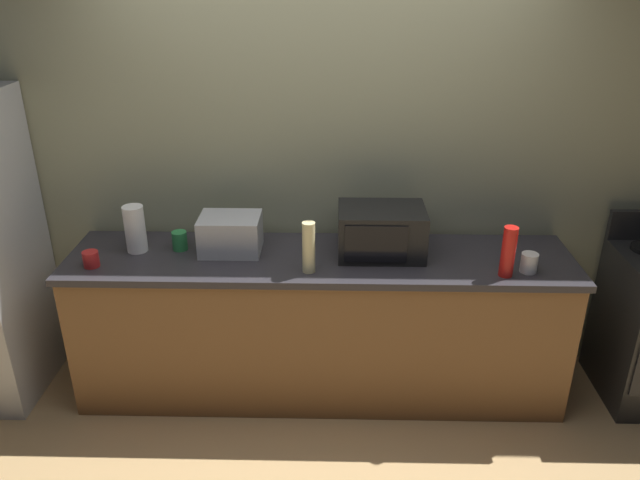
{
  "coord_description": "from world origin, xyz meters",
  "views": [
    {
      "loc": [
        0.07,
        -2.72,
        2.43
      ],
      "look_at": [
        0.0,
        0.4,
        1.0
      ],
      "focal_mm": 34.75,
      "sensor_mm": 36.0,
      "label": 1
    }
  ],
  "objects_px": {
    "microwave": "(381,231)",
    "paper_towel_roll": "(135,229)",
    "mug_white": "(529,263)",
    "mug_green": "(180,241)",
    "bottle_hand_soap": "(309,247)",
    "bottle_hot_sauce": "(508,252)",
    "toaster_oven": "(230,234)",
    "mug_red": "(91,259)"
  },
  "relations": [
    {
      "from": "mug_red",
      "to": "toaster_oven",
      "type": "bearing_deg",
      "value": 16.35
    },
    {
      "from": "microwave",
      "to": "bottle_hand_soap",
      "type": "bearing_deg",
      "value": -149.62
    },
    {
      "from": "bottle_hot_sauce",
      "to": "mug_green",
      "type": "xyz_separation_m",
      "value": [
        -1.78,
        0.28,
        -0.08
      ]
    },
    {
      "from": "paper_towel_roll",
      "to": "bottle_hand_soap",
      "type": "distance_m",
      "value": 1.02
    },
    {
      "from": "bottle_hand_soap",
      "to": "mug_green",
      "type": "height_order",
      "value": "bottle_hand_soap"
    },
    {
      "from": "paper_towel_roll",
      "to": "bottle_hand_soap",
      "type": "height_order",
      "value": "bottle_hand_soap"
    },
    {
      "from": "bottle_hot_sauce",
      "to": "mug_red",
      "type": "relative_size",
      "value": 3.17
    },
    {
      "from": "mug_white",
      "to": "mug_green",
      "type": "height_order",
      "value": "mug_green"
    },
    {
      "from": "bottle_hot_sauce",
      "to": "mug_green",
      "type": "distance_m",
      "value": 1.81
    },
    {
      "from": "microwave",
      "to": "bottle_hand_soap",
      "type": "distance_m",
      "value": 0.46
    },
    {
      "from": "toaster_oven",
      "to": "paper_towel_roll",
      "type": "distance_m",
      "value": 0.54
    },
    {
      "from": "paper_towel_roll",
      "to": "bottle_hot_sauce",
      "type": "bearing_deg",
      "value": -7.21
    },
    {
      "from": "mug_red",
      "to": "bottle_hand_soap",
      "type": "bearing_deg",
      "value": -1.51
    },
    {
      "from": "bottle_hand_soap",
      "to": "paper_towel_roll",
      "type": "bearing_deg",
      "value": 166.66
    },
    {
      "from": "microwave",
      "to": "mug_green",
      "type": "xyz_separation_m",
      "value": [
        -1.14,
        0.02,
        -0.08
      ]
    },
    {
      "from": "microwave",
      "to": "toaster_oven",
      "type": "bearing_deg",
      "value": 179.18
    },
    {
      "from": "microwave",
      "to": "toaster_oven",
      "type": "relative_size",
      "value": 1.41
    },
    {
      "from": "mug_green",
      "to": "microwave",
      "type": "bearing_deg",
      "value": -1.21
    },
    {
      "from": "mug_white",
      "to": "mug_green",
      "type": "distance_m",
      "value": 1.93
    },
    {
      "from": "paper_towel_roll",
      "to": "bottle_hot_sauce",
      "type": "relative_size",
      "value": 0.98
    },
    {
      "from": "microwave",
      "to": "bottle_hot_sauce",
      "type": "xyz_separation_m",
      "value": [
        0.64,
        -0.25,
        0.0
      ]
    },
    {
      "from": "toaster_oven",
      "to": "paper_towel_roll",
      "type": "relative_size",
      "value": 1.26
    },
    {
      "from": "toaster_oven",
      "to": "bottle_hand_soap",
      "type": "height_order",
      "value": "bottle_hand_soap"
    },
    {
      "from": "mug_green",
      "to": "bottle_hot_sauce",
      "type": "bearing_deg",
      "value": -8.86
    },
    {
      "from": "paper_towel_roll",
      "to": "bottle_hand_soap",
      "type": "bearing_deg",
      "value": -13.34
    },
    {
      "from": "paper_towel_roll",
      "to": "mug_red",
      "type": "xyz_separation_m",
      "value": [
        -0.19,
        -0.2,
        -0.09
      ]
    },
    {
      "from": "microwave",
      "to": "toaster_oven",
      "type": "height_order",
      "value": "microwave"
    },
    {
      "from": "toaster_oven",
      "to": "bottle_hot_sauce",
      "type": "bearing_deg",
      "value": -10.13
    },
    {
      "from": "paper_towel_roll",
      "to": "mug_white",
      "type": "relative_size",
      "value": 2.56
    },
    {
      "from": "microwave",
      "to": "mug_white",
      "type": "bearing_deg",
      "value": -15.11
    },
    {
      "from": "bottle_hot_sauce",
      "to": "toaster_oven",
      "type": "bearing_deg",
      "value": 169.87
    },
    {
      "from": "toaster_oven",
      "to": "mug_green",
      "type": "height_order",
      "value": "toaster_oven"
    },
    {
      "from": "paper_towel_roll",
      "to": "bottle_hot_sauce",
      "type": "height_order",
      "value": "bottle_hot_sauce"
    },
    {
      "from": "bottle_hand_soap",
      "to": "mug_green",
      "type": "bearing_deg",
      "value": 161.09
    },
    {
      "from": "microwave",
      "to": "mug_red",
      "type": "bearing_deg",
      "value": -172.73
    },
    {
      "from": "bottle_hand_soap",
      "to": "mug_white",
      "type": "bearing_deg",
      "value": 1.16
    },
    {
      "from": "mug_white",
      "to": "mug_green",
      "type": "bearing_deg",
      "value": 173.08
    },
    {
      "from": "microwave",
      "to": "paper_towel_roll",
      "type": "distance_m",
      "value": 1.38
    },
    {
      "from": "bottle_hot_sauce",
      "to": "mug_red",
      "type": "xyz_separation_m",
      "value": [
        -2.22,
        0.05,
        -0.09
      ]
    },
    {
      "from": "mug_white",
      "to": "bottle_hand_soap",
      "type": "bearing_deg",
      "value": -178.84
    },
    {
      "from": "microwave",
      "to": "toaster_oven",
      "type": "xyz_separation_m",
      "value": [
        -0.85,
        0.01,
        -0.03
      ]
    },
    {
      "from": "bottle_hand_soap",
      "to": "mug_green",
      "type": "distance_m",
      "value": 0.8
    }
  ]
}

